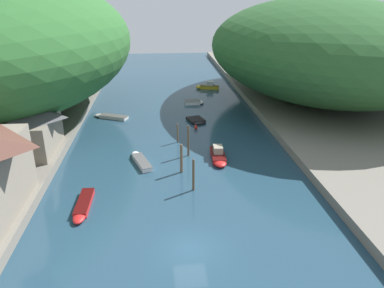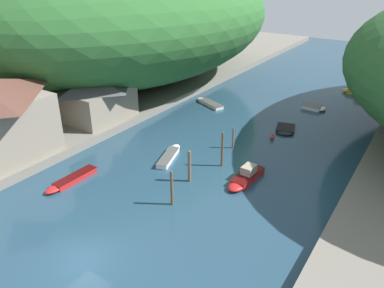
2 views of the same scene
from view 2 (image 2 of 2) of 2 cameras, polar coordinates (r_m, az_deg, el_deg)
name	(u,v)px [view 2 (image 2 of 2)]	position (r m, az deg, el deg)	size (l,w,h in m)	color
water_surface	(262,123)	(49.23, 10.55, 3.20)	(130.00, 130.00, 0.00)	#234256
left_bank	(123,88)	(61.75, -10.48, 8.37)	(22.00, 120.00, 0.99)	slate
hillside_left	(133,16)	(63.68, -9.00, 18.64)	(38.80, 54.32, 19.89)	#2D662D
boathouse_shed	(95,95)	(48.01, -14.53, 7.26)	(7.30, 8.64, 5.73)	gray
boat_cabin_cruiser	(357,92)	(64.46, 23.85, 7.30)	(4.74, 2.06, 1.52)	gold
boat_navy_launch	(70,181)	(36.94, -18.16, -5.34)	(1.20, 5.60, 0.53)	red
boat_mid_channel	(315,107)	(55.74, 18.23, 5.32)	(3.23, 2.02, 0.53)	white
boat_open_rowboat	(170,155)	(39.78, -3.36, -1.65)	(2.75, 5.55, 0.50)	white
boat_far_right_bank	(285,130)	(47.23, 14.04, 2.12)	(2.94, 3.87, 0.40)	black
boat_yellow_tender	(208,103)	(54.93, 2.51, 6.30)	(5.49, 3.42, 0.48)	silver
boat_near_quay	(245,178)	(35.63, 8.10, -5.08)	(1.71, 5.29, 1.39)	red
mooring_post_nearest	(172,188)	(31.51, -3.10, -6.69)	(0.25, 0.25, 3.30)	brown
mooring_post_second	(189,166)	(34.75, -0.40, -3.37)	(0.32, 0.32, 3.23)	brown
mooring_post_middle	(222,149)	(37.36, 4.63, -0.82)	(0.25, 0.25, 3.74)	brown
mooring_post_fourth	(233,138)	(41.44, 6.27, 0.99)	(0.21, 0.21, 2.54)	brown
channel_buoy_near	(272,137)	(44.69, 12.14, 1.07)	(0.51, 0.51, 0.77)	red
person_on_quay	(96,117)	(46.28, -14.40, 3.95)	(0.29, 0.41, 1.69)	#282D3D
person_by_boathouse	(91,120)	(45.64, -15.11, 3.56)	(0.29, 0.41, 1.69)	#282D3D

